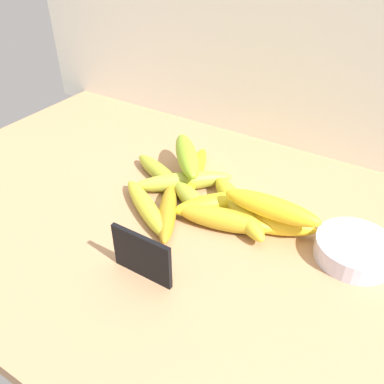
% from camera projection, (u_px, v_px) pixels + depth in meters
% --- Properties ---
extents(counter_top, '(1.10, 0.76, 0.03)m').
position_uv_depth(counter_top, '(152.00, 213.00, 0.83)').
color(counter_top, tan).
rests_on(counter_top, ground).
extents(back_wall, '(1.30, 0.02, 0.70)m').
position_uv_depth(back_wall, '(250.00, 0.00, 0.90)').
color(back_wall, silver).
rests_on(back_wall, ground).
extents(chalkboard_sign, '(0.11, 0.02, 0.08)m').
position_uv_depth(chalkboard_sign, '(142.00, 257.00, 0.65)').
color(chalkboard_sign, black).
rests_on(chalkboard_sign, counter_top).
extents(fruit_bowl, '(0.13, 0.13, 0.04)m').
position_uv_depth(fruit_bowl, '(354.00, 250.00, 0.69)').
color(fruit_bowl, silver).
rests_on(fruit_bowl, counter_top).
extents(banana_0, '(0.14, 0.15, 0.04)m').
position_uv_depth(banana_0, '(216.00, 204.00, 0.79)').
color(banana_0, gold).
rests_on(banana_0, counter_top).
extents(banana_1, '(0.18, 0.10, 0.04)m').
position_uv_depth(banana_1, '(160.00, 173.00, 0.89)').
color(banana_1, '#A8B330').
rests_on(banana_1, counter_top).
extents(banana_2, '(0.18, 0.08, 0.04)m').
position_uv_depth(banana_2, '(224.00, 220.00, 0.75)').
color(banana_2, gold).
rests_on(banana_2, counter_top).
extents(banana_3, '(0.15, 0.11, 0.04)m').
position_uv_depth(banana_3, '(193.00, 201.00, 0.80)').
color(banana_3, '#A3AE34').
rests_on(banana_3, counter_top).
extents(banana_4, '(0.19, 0.09, 0.04)m').
position_uv_depth(banana_4, '(264.00, 223.00, 0.75)').
color(banana_4, yellow).
rests_on(banana_4, counter_top).
extents(banana_5, '(0.18, 0.17, 0.04)m').
position_uv_depth(banana_5, '(184.00, 181.00, 0.86)').
color(banana_5, '#ACB037').
rests_on(banana_5, counter_top).
extents(banana_6, '(0.12, 0.17, 0.03)m').
position_uv_depth(banana_6, '(168.00, 212.00, 0.78)').
color(banana_6, '#AE811D').
rests_on(banana_6, counter_top).
extents(banana_7, '(0.19, 0.13, 0.03)m').
position_uv_depth(banana_7, '(147.00, 208.00, 0.79)').
color(banana_7, gold).
rests_on(banana_7, counter_top).
extents(banana_8, '(0.19, 0.16, 0.04)m').
position_uv_depth(banana_8, '(238.00, 207.00, 0.78)').
color(banana_8, gold).
rests_on(banana_8, counter_top).
extents(banana_9, '(0.09, 0.18, 0.03)m').
position_uv_depth(banana_9, '(196.00, 170.00, 0.90)').
color(banana_9, yellow).
rests_on(banana_9, counter_top).
extents(banana_10, '(0.15, 0.16, 0.04)m').
position_uv_depth(banana_10, '(188.00, 156.00, 0.87)').
color(banana_10, '#8BB528').
rests_on(banana_10, banana_9).
extents(banana_11, '(0.18, 0.05, 0.04)m').
position_uv_depth(banana_11, '(271.00, 207.00, 0.72)').
color(banana_11, yellow).
rests_on(banana_11, banana_4).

